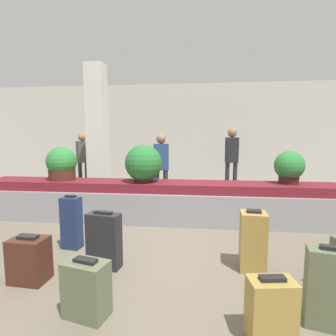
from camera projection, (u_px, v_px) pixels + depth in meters
ground_plane at (156, 253)px, 3.39m from camera, size 18.00×18.00×0.00m
back_wall at (182, 134)px, 8.64m from camera, size 18.00×0.06×3.20m
carousel at (168, 202)px, 4.68m from camera, size 7.04×0.79×0.70m
pillar at (97, 132)px, 6.32m from camera, size 0.43×0.43×3.20m
suitcase_1 at (104, 240)px, 2.98m from camera, size 0.40×0.23×0.66m
suitcase_2 at (86, 289)px, 2.17m from camera, size 0.40×0.30×0.50m
suitcase_3 at (29, 260)px, 2.70m from camera, size 0.38×0.28×0.49m
suitcase_4 at (333, 289)px, 2.03m from camera, size 0.42×0.26×0.66m
suitcase_5 at (72, 223)px, 3.50m from camera, size 0.26×0.20×0.73m
suitcase_6 at (253, 241)px, 2.93m from camera, size 0.29×0.28×0.69m
suitcase_7 at (271, 310)px, 1.91m from camera, size 0.36×0.25×0.50m
potted_plant_0 at (144, 164)px, 4.59m from camera, size 0.65×0.65×0.66m
potted_plant_1 at (289, 167)px, 4.47m from camera, size 0.50×0.50×0.56m
potted_plant_2 at (62, 164)px, 4.86m from camera, size 0.55×0.55×0.61m
traveler_0 at (232, 155)px, 6.80m from camera, size 0.34×0.24×1.72m
traveler_1 at (161, 162)px, 5.92m from camera, size 0.36×0.26×1.56m
traveler_2 at (83, 156)px, 7.42m from camera, size 0.36×0.35×1.59m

